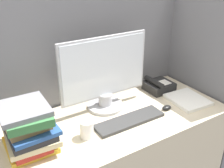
% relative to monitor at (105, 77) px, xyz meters
% --- Properties ---
extents(cubicle_panel_rear, '(1.86, 0.04, 1.48)m').
position_rel_monitor_xyz_m(cubicle_panel_rear, '(-0.04, 0.20, -0.20)').
color(cubicle_panel_rear, slate).
rests_on(cubicle_panel_rear, ground_plane).
extents(cubicle_panel_right, '(0.04, 0.68, 1.48)m').
position_rel_monitor_xyz_m(cubicle_panel_right, '(0.73, -0.12, -0.20)').
color(cubicle_panel_right, slate).
rests_on(cubicle_panel_right, ground_plane).
extents(desk, '(1.46, 0.62, 0.73)m').
position_rel_monitor_xyz_m(desk, '(-0.04, -0.15, -0.58)').
color(desk, beige).
rests_on(desk, ground_plane).
extents(monitor, '(0.59, 0.23, 0.47)m').
position_rel_monitor_xyz_m(monitor, '(0.00, 0.00, 0.00)').
color(monitor, '#B7B7BC').
rests_on(monitor, desk).
extents(keyboard, '(0.44, 0.12, 0.02)m').
position_rel_monitor_xyz_m(keyboard, '(0.03, -0.23, -0.21)').
color(keyboard, '#333333').
rests_on(keyboard, desk).
extents(mouse, '(0.07, 0.04, 0.03)m').
position_rel_monitor_xyz_m(mouse, '(0.32, -0.24, -0.20)').
color(mouse, black).
rests_on(mouse, desk).
extents(coffee_cup, '(0.08, 0.08, 0.10)m').
position_rel_monitor_xyz_m(coffee_cup, '(-0.24, -0.22, -0.16)').
color(coffee_cup, white).
rests_on(coffee_cup, desk).
extents(book_stack, '(0.26, 0.31, 0.25)m').
position_rel_monitor_xyz_m(book_stack, '(-0.53, -0.15, -0.09)').
color(book_stack, gold).
rests_on(book_stack, desk).
extents(desk_telephone, '(0.19, 0.18, 0.10)m').
position_rel_monitor_xyz_m(desk_telephone, '(0.45, -0.00, -0.18)').
color(desk_telephone, black).
rests_on(desk_telephone, desk).
extents(paper_pile, '(0.24, 0.27, 0.02)m').
position_rel_monitor_xyz_m(paper_pile, '(0.51, -0.23, -0.21)').
color(paper_pile, white).
rests_on(paper_pile, desk).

